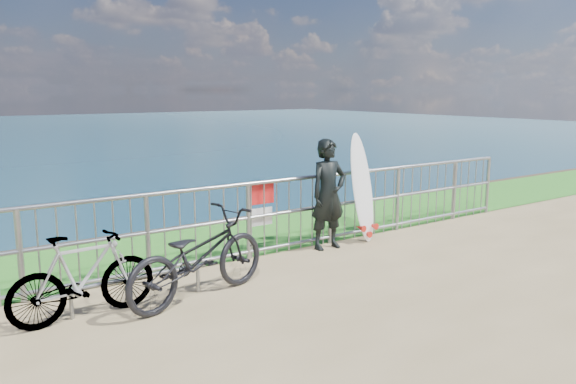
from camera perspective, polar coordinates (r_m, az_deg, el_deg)
grass_strip at (r=9.38m, az=-4.80°, el=-4.55°), size 120.00×120.00×0.00m
railing at (r=8.34m, az=-1.01°, el=-2.37°), size 10.06×0.10×1.13m
surfer at (r=8.56m, az=4.12°, el=-0.25°), size 0.63×0.42×1.69m
surfboard at (r=9.09m, az=7.59°, el=0.06°), size 0.51×0.47×1.75m
bicycle_near at (r=6.60m, az=-9.11°, el=-6.46°), size 2.09×1.17×1.04m
bicycle_far at (r=6.37m, az=-20.08°, el=-8.05°), size 1.60×0.54×0.94m
bike_rack at (r=6.65m, az=-14.98°, el=-8.66°), size 1.67×0.05×0.35m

